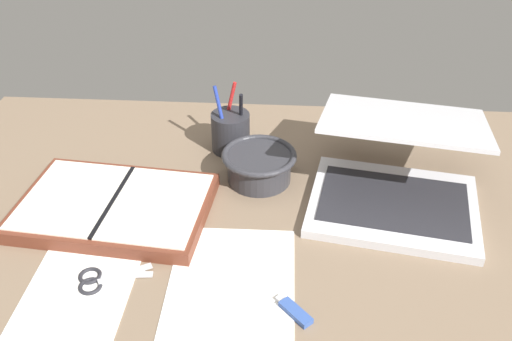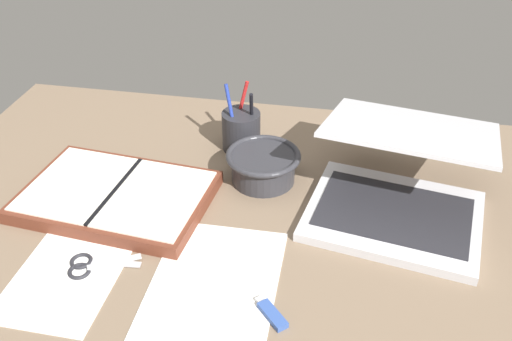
{
  "view_description": "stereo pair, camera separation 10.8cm",
  "coord_description": "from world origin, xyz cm",
  "px_view_note": "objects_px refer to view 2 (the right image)",
  "views": [
    {
      "loc": [
        4.48,
        -79.17,
        70.38
      ],
      "look_at": [
        -1.31,
        10.0,
        9.0
      ],
      "focal_mm": 40.0,
      "sensor_mm": 36.0,
      "label": 1
    },
    {
      "loc": [
        15.22,
        -77.82,
        70.38
      ],
      "look_at": [
        -1.31,
        10.0,
        9.0
      ],
      "focal_mm": 40.0,
      "sensor_mm": 36.0,
      "label": 2
    }
  ],
  "objects_px": {
    "laptop": "(400,185)",
    "scissors": "(88,265)",
    "bowl": "(263,165)",
    "planner": "(116,196)",
    "pen_cup": "(241,130)"
  },
  "relations": [
    {
      "from": "bowl",
      "to": "planner",
      "type": "height_order",
      "value": "bowl"
    },
    {
      "from": "planner",
      "to": "scissors",
      "type": "xyz_separation_m",
      "value": [
        0.02,
        -0.18,
        -0.01
      ]
    },
    {
      "from": "laptop",
      "to": "pen_cup",
      "type": "xyz_separation_m",
      "value": [
        -0.34,
        0.16,
        -0.01
      ]
    },
    {
      "from": "laptop",
      "to": "planner",
      "type": "relative_size",
      "value": 1.05
    },
    {
      "from": "laptop",
      "to": "scissors",
      "type": "xyz_separation_m",
      "value": [
        -0.52,
        -0.26,
        -0.05
      ]
    },
    {
      "from": "bowl",
      "to": "scissors",
      "type": "relative_size",
      "value": 1.24
    },
    {
      "from": "bowl",
      "to": "planner",
      "type": "distance_m",
      "value": 0.3
    },
    {
      "from": "planner",
      "to": "scissors",
      "type": "bearing_deg",
      "value": -77.62
    },
    {
      "from": "laptop",
      "to": "scissors",
      "type": "height_order",
      "value": "laptop"
    },
    {
      "from": "scissors",
      "to": "laptop",
      "type": "bearing_deg",
      "value": 8.89
    },
    {
      "from": "planner",
      "to": "scissors",
      "type": "height_order",
      "value": "planner"
    },
    {
      "from": "pen_cup",
      "to": "bowl",
      "type": "bearing_deg",
      "value": -58.59
    },
    {
      "from": "laptop",
      "to": "scissors",
      "type": "relative_size",
      "value": 3.22
    },
    {
      "from": "pen_cup",
      "to": "planner",
      "type": "distance_m",
      "value": 0.31
    },
    {
      "from": "pen_cup",
      "to": "planner",
      "type": "relative_size",
      "value": 0.42
    }
  ]
}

